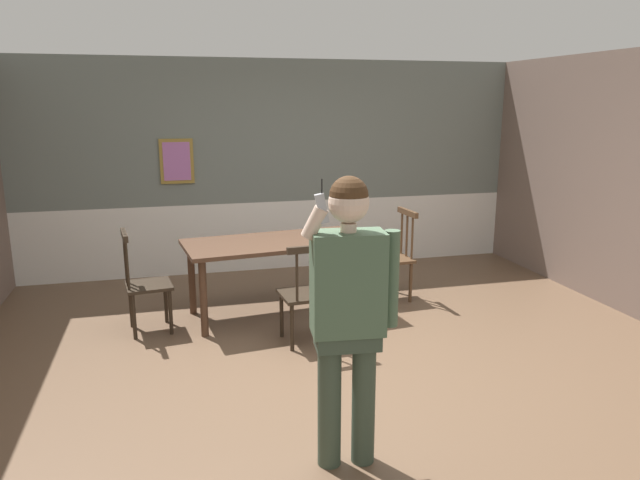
{
  "coord_description": "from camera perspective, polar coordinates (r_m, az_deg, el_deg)",
  "views": [
    {
      "loc": [
        -1.33,
        -4.49,
        2.13
      ],
      "look_at": [
        -0.34,
        -0.66,
        1.2
      ],
      "focal_mm": 33.08,
      "sensor_mm": 36.0,
      "label": 1
    }
  ],
  "objects": [
    {
      "name": "ground_plane",
      "position": [
        5.14,
        1.84,
        -11.25
      ],
      "size": [
        7.06,
        7.06,
        0.0
      ],
      "primitive_type": "plane",
      "color": "brown"
    },
    {
      "name": "chair_by_doorway",
      "position": [
        5.77,
        -16.62,
        -4.05
      ],
      "size": [
        0.46,
        0.46,
        0.98
      ],
      "rotation": [
        0.0,
        0.0,
        4.84
      ],
      "color": "#2D2319",
      "rests_on": "ground_plane"
    },
    {
      "name": "chair_at_table_head",
      "position": [
        6.49,
        7.12,
        -1.6
      ],
      "size": [
        0.45,
        0.45,
        0.99
      ],
      "rotation": [
        0.0,
        0.0,
        1.64
      ],
      "color": "#513823",
      "rests_on": "ground_plane"
    },
    {
      "name": "person_figure",
      "position": [
        3.37,
        2.81,
        -6.17
      ],
      "size": [
        0.57,
        0.27,
        1.74
      ],
      "rotation": [
        0.0,
        0.0,
        3.04
      ],
      "color": "#3A493A",
      "rests_on": "ground_plane"
    },
    {
      "name": "room_back_partition",
      "position": [
        7.57,
        -4.37,
        6.71
      ],
      "size": [
        6.42,
        0.17,
        2.65
      ],
      "color": "slate",
      "rests_on": "ground_plane"
    },
    {
      "name": "dining_table",
      "position": [
        5.94,
        -4.06,
        -0.9
      ],
      "size": [
        1.94,
        1.06,
        0.78
      ],
      "rotation": [
        0.0,
        0.0,
        0.12
      ],
      "color": "#4C3323",
      "rests_on": "ground_plane"
    },
    {
      "name": "chair_near_window",
      "position": [
        5.27,
        -1.39,
        -5.23
      ],
      "size": [
        0.46,
        0.46,
        0.94
      ],
      "rotation": [
        0.0,
        0.0,
        0.08
      ],
      "color": "#2D2319",
      "rests_on": "ground_plane"
    }
  ]
}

